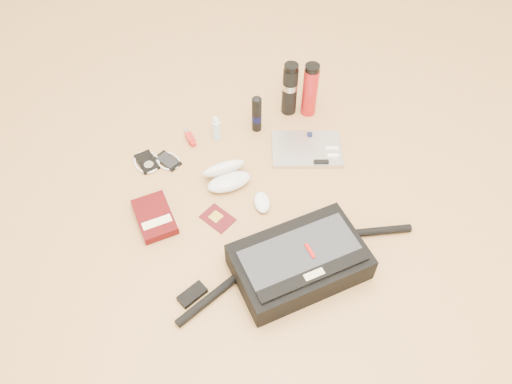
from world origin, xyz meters
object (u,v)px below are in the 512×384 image
(messenger_bag, at_px, (299,262))
(laptop, at_px, (307,149))
(thermos_red, at_px, (310,90))
(book, at_px, (155,217))
(thermos_black, at_px, (290,89))

(messenger_bag, xyz_separation_m, laptop, (0.30, 0.47, -0.05))
(messenger_bag, distance_m, thermos_red, 0.79)
(book, bearing_deg, thermos_black, 24.75)
(laptop, xyz_separation_m, book, (-0.67, -0.06, 0.01))
(book, bearing_deg, laptop, 6.74)
(thermos_black, bearing_deg, messenger_bag, -115.37)
(laptop, xyz_separation_m, thermos_red, (0.12, 0.20, 0.11))
(messenger_bag, distance_m, thermos_black, 0.80)
(messenger_bag, bearing_deg, thermos_red, 59.57)
(book, distance_m, thermos_red, 0.84)
(messenger_bag, xyz_separation_m, thermos_black, (0.34, 0.72, 0.07))
(book, xyz_separation_m, thermos_black, (0.71, 0.31, 0.11))
(laptop, relative_size, thermos_black, 1.37)
(thermos_red, bearing_deg, messenger_bag, -121.50)
(thermos_black, relative_size, thermos_red, 0.99)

